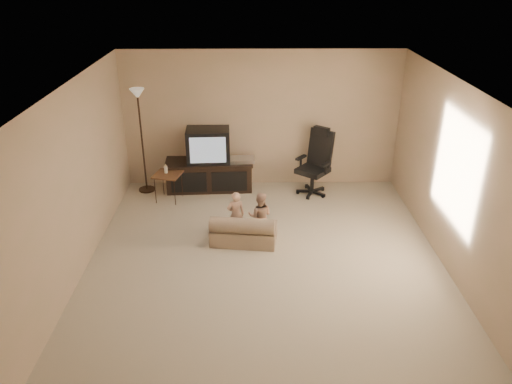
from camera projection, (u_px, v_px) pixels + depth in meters
floor at (265, 261)px, 7.09m from camera, size 5.50×5.50×0.00m
room_shell at (266, 162)px, 6.44m from camera, size 5.50×5.50×5.50m
tv_stand at (209, 164)px, 9.13m from camera, size 1.64×0.67×1.15m
office_chair at (315, 170)px, 8.98m from camera, size 0.79×0.79×1.22m
side_table at (168, 175)px, 8.69m from camera, size 0.54×0.54×0.67m
floor_lamp at (140, 118)px, 8.66m from camera, size 0.30×0.30×1.90m
child_sofa at (243, 232)px, 7.47m from camera, size 1.03×0.67×0.48m
toddler_left at (236, 215)px, 7.57m from camera, size 0.31×0.25×0.75m
toddler_right at (260, 216)px, 7.51m from camera, size 0.40×0.25×0.76m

